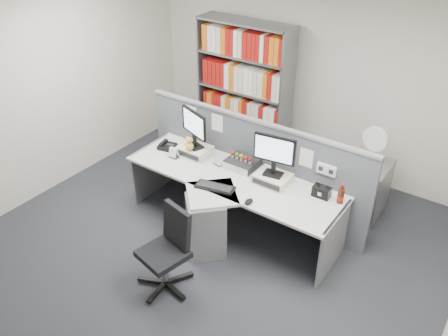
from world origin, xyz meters
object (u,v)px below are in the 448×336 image
Objects in this scene: desk at (221,205)px; cola_bottle at (341,196)px; desk_fan at (375,142)px; keyboard at (215,187)px; office_chair at (169,248)px; mouse at (249,202)px; desk_phone at (167,146)px; desk_calendar at (174,154)px; shelving_unit at (244,92)px; speaker at (322,192)px; desktop_pc at (242,163)px; monitor_left at (194,126)px; filing_cabinet at (366,189)px; monitor_right at (274,152)px.

cola_bottle reaches higher than desk.
desk is at bearing -130.62° from desk_fan.
keyboard is 1.94m from desk_fan.
office_chair reaches higher than keyboard.
desk_phone reaches higher than mouse.
desk_calendar is 0.07× the size of shelving_unit.
office_chair is (-1.00, -1.35, -0.31)m from speaker.
desk_calendar is 2.05m from cola_bottle.
desktop_pc is at bearing -142.62° from desk_fan.
monitor_left is at bearing 54.35° from desk_calendar.
shelving_unit reaches higher than desk_phone.
desk_calendar is at bearing 167.77° from mouse.
desk_fan reaches higher than mouse.
monitor_left is 0.73m from desktop_pc.
office_chair is at bearing -117.51° from desk_fan.
speaker is at bearing 23.77° from desk.
monitor_right is at bearing -127.03° from filing_cabinet.
cola_bottle is (1.87, 0.07, -0.30)m from monitor_left.
desk is 19.78× the size of desk_calendar.
desk_phone is 1.61m from office_chair.
cola_bottle is at bearing 35.54° from mouse.
monitor_right is at bearing -127.05° from desk_fan.
monitor_right is at bearing 3.59° from desk_phone.
office_chair reaches higher than desktop_pc.
desk is at bearing 166.20° from mouse.
desk_phone is at bearing -175.96° from cola_bottle.
filing_cabinet is (2.02, 1.23, -0.42)m from desk_calendar.
monitor_right is (0.43, 0.38, 0.65)m from desk.
desk_fan is at bearing 90.25° from cola_bottle.
desk_calendar is 1.84m from speaker.
desk is at bearing -130.61° from filing_cabinet.
desk_calendar reaches higher than filing_cabinet.
office_chair is at bearing -88.49° from keyboard.
mouse is (-0.01, -0.49, -0.36)m from monitor_right.
office_chair is at bearing -118.11° from mouse.
monitor_left reaches higher than mouse.
office_chair is at bearing -108.62° from monitor_right.
shelving_unit is (-1.33, 1.47, -0.13)m from monitor_right.
monitor_right is (1.10, -0.00, 0.00)m from monitor_left.
shelving_unit reaches higher than monitor_left.
mouse is at bearing -117.17° from filing_cabinet.
speaker is (1.02, -0.02, 0.02)m from desktop_pc.
shelving_unit is (0.14, 1.56, 0.22)m from desk_phone.
monitor_left is (-0.67, 0.38, 0.65)m from desk.
monitor_right is 0.61m from mouse.
monitor_right is 1.28m from desk_fan.
keyboard is at bearing -156.58° from cola_bottle.
office_chair reaches higher than desk_phone.
speaker is 1.01m from desk_fan.
keyboard is (0.64, -0.47, -0.37)m from monitor_left.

